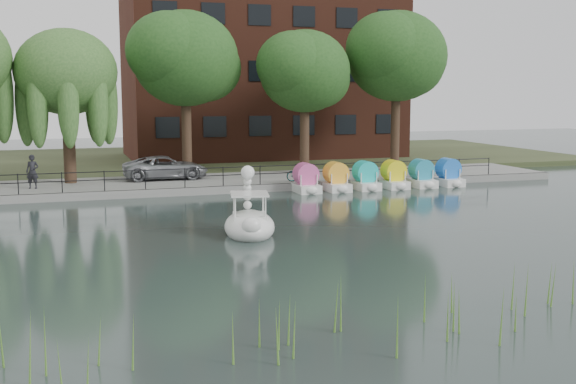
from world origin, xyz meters
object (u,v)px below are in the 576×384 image
bicycle (302,172)px  pedestrian (32,169)px  swan_boat (249,221)px  minivan (165,166)px

bicycle → pedestrian: (-13.88, 1.51, 0.49)m
swan_boat → minivan: bearing=105.4°
pedestrian → minivan: bearing=31.7°
bicycle → swan_boat: 12.87m
swan_boat → pedestrian: bearing=133.4°
swan_boat → bicycle: bearing=73.9°
pedestrian → bicycle: bearing=11.2°
pedestrian → swan_boat: swan_boat is taller
minivan → pedestrian: (-6.96, -1.77, 0.24)m
minivan → swan_boat: size_ratio=1.64×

